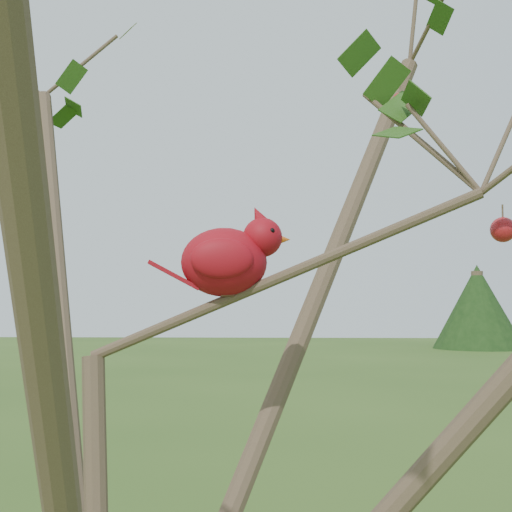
# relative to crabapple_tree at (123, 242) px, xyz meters

# --- Properties ---
(crabapple_tree) EXTENTS (2.35, 2.05, 2.95)m
(crabapple_tree) POSITION_rel_crabapple_tree_xyz_m (0.00, 0.00, 0.00)
(crabapple_tree) COLOR #453425
(crabapple_tree) RESTS_ON ground
(cardinal) EXTENTS (0.22, 0.12, 0.16)m
(cardinal) POSITION_rel_crabapple_tree_xyz_m (0.14, 0.11, -0.02)
(cardinal) COLOR #A20D1A
(cardinal) RESTS_ON ground
(distant_trees) EXTENTS (43.76, 16.58, 3.68)m
(distant_trees) POSITION_rel_crabapple_tree_xyz_m (-2.20, 24.61, -0.50)
(distant_trees) COLOR #453425
(distant_trees) RESTS_ON ground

